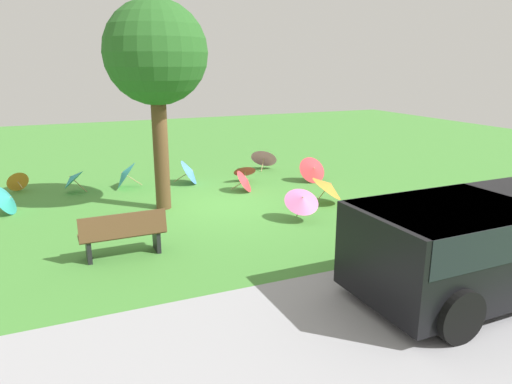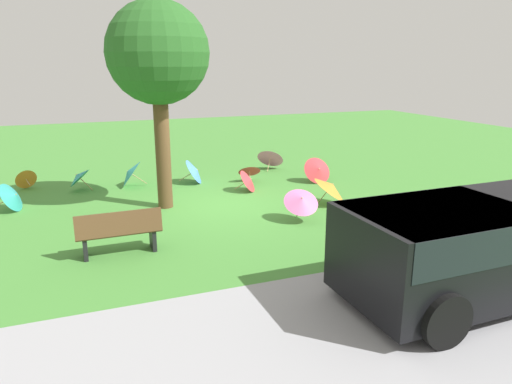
# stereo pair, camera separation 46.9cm
# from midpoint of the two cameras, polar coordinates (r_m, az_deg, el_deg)

# --- Properties ---
(ground) EXTENTS (40.00, 40.00, 0.00)m
(ground) POSITION_cam_midpoint_polar(r_m,az_deg,el_deg) (12.46, -5.56, -1.55)
(ground) COLOR #478C38
(road_strip) EXTENTS (40.00, 3.51, 0.01)m
(road_strip) POSITION_cam_midpoint_polar(r_m,az_deg,el_deg) (7.10, 11.40, -15.41)
(road_strip) COLOR #9E9EA3
(road_strip) RESTS_ON ground
(van_dark) EXTENTS (4.63, 2.19, 1.53)m
(van_dark) POSITION_cam_midpoint_polar(r_m,az_deg,el_deg) (8.25, 24.15, -5.10)
(van_dark) COLOR black
(van_dark) RESTS_ON ground
(park_bench) EXTENTS (1.61, 0.51, 0.90)m
(park_bench) POSITION_cam_midpoint_polar(r_m,az_deg,el_deg) (9.40, -17.09, -4.86)
(park_bench) COLOR brown
(park_bench) RESTS_ON ground
(shade_tree) EXTENTS (2.46, 2.46, 5.06)m
(shade_tree) POSITION_cam_midpoint_polar(r_m,az_deg,el_deg) (11.88, -13.13, 15.74)
(shade_tree) COLOR brown
(shade_tree) RESTS_ON ground
(parasol_blue_0) EXTENTS (0.90, 0.98, 0.79)m
(parasol_blue_0) POSITION_cam_midpoint_polar(r_m,az_deg,el_deg) (14.64, -8.79, 2.47)
(parasol_blue_0) COLOR tan
(parasol_blue_0) RESTS_ON ground
(parasol_teal_0) EXTENTS (0.80, 0.91, 0.77)m
(parasol_teal_0) POSITION_cam_midpoint_polar(r_m,az_deg,el_deg) (13.17, -28.65, -0.74)
(parasol_teal_0) COLOR tan
(parasol_teal_0) RESTS_ON ground
(parasol_pink_0) EXTENTS (1.17, 1.13, 0.81)m
(parasol_pink_0) POSITION_cam_midpoint_polar(r_m,az_deg,el_deg) (16.51, 0.17, 4.24)
(parasol_pink_0) COLOR tan
(parasol_pink_0) RESTS_ON ground
(parasol_red_0) EXTENTS (0.80, 0.86, 0.66)m
(parasol_red_0) POSITION_cam_midpoint_polar(r_m,az_deg,el_deg) (13.62, -2.21, 1.40)
(parasol_red_0) COLOR tan
(parasol_red_0) RESTS_ON ground
(parasol_orange_0) EXTENTS (0.69, 0.60, 0.61)m
(parasol_orange_0) POSITION_cam_midpoint_polar(r_m,az_deg,el_deg) (15.41, -27.62, 1.20)
(parasol_orange_0) COLOR tan
(parasol_orange_0) RESTS_ON ground
(parasol_teal_1) EXTENTS (0.93, 1.08, 0.85)m
(parasol_teal_1) POSITION_cam_midpoint_polar(r_m,az_deg,el_deg) (14.58, -16.48, 2.10)
(parasol_teal_1) COLOR tan
(parasol_teal_1) RESTS_ON ground
(parasol_red_1) EXTENTS (0.91, 0.85, 0.81)m
(parasol_red_1) POSITION_cam_midpoint_polar(r_m,az_deg,el_deg) (14.78, 5.99, 2.74)
(parasol_red_1) COLOR tan
(parasol_red_1) RESTS_ON ground
(parasol_teal_2) EXTENTS (0.83, 0.89, 0.72)m
(parasol_teal_2) POSITION_cam_midpoint_polar(r_m,az_deg,el_deg) (14.54, -22.15, 1.54)
(parasol_teal_2) COLOR tan
(parasol_teal_2) RESTS_ON ground
(parasol_red_3) EXTENTS (0.80, 0.75, 0.63)m
(parasol_red_3) POSITION_cam_midpoint_polar(r_m,az_deg,el_deg) (14.75, -2.32, 2.66)
(parasol_red_3) COLOR tan
(parasol_red_3) RESTS_ON ground
(parasol_orange_2) EXTENTS (1.18, 1.21, 0.82)m
(parasol_orange_2) POSITION_cam_midpoint_polar(r_m,az_deg,el_deg) (12.50, 7.68, 0.71)
(parasol_orange_2) COLOR tan
(parasol_orange_2) RESTS_ON ground
(parasol_pink_4) EXTENTS (0.93, 0.89, 0.83)m
(parasol_pink_4) POSITION_cam_midpoint_polar(r_m,az_deg,el_deg) (11.02, 4.36, -0.93)
(parasol_pink_4) COLOR tan
(parasol_pink_4) RESTS_ON ground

